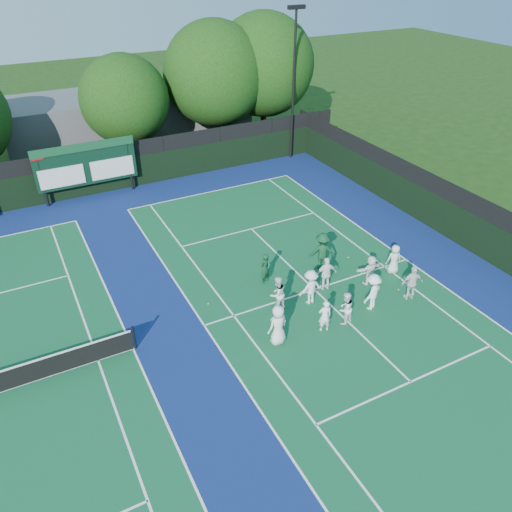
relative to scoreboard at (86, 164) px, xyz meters
name	(u,v)px	position (x,y,z in m)	size (l,w,h in m)	color
ground	(327,301)	(7.01, -15.59, -2.19)	(120.00, 120.00, 0.00)	#19370F
court_apron	(193,329)	(1.01, -14.59, -2.19)	(34.00, 32.00, 0.01)	navy
near_court	(314,289)	(7.01, -14.59, -2.18)	(11.05, 23.85, 0.01)	#10522E
back_fence	(103,172)	(1.01, 0.41, -0.83)	(34.00, 0.08, 3.00)	black
divider_fence_right	(462,221)	(16.01, -14.59, -0.83)	(0.08, 32.00, 3.00)	black
scoreboard	(86,164)	(0.00, 0.00, 0.00)	(6.00, 0.21, 3.55)	black
clubhouse	(130,118)	(5.01, 8.41, -0.19)	(18.00, 6.00, 4.00)	#56565B
light_pole_right	(294,68)	(14.51, 0.11, 4.11)	(1.20, 0.30, 10.12)	black
tree_c	(127,101)	(3.91, 3.99, 2.30)	(5.88, 5.88, 7.58)	black
tree_d	(216,76)	(10.46, 3.99, 3.25)	(7.22, 7.22, 9.24)	black
tree_e	(265,67)	(14.39, 3.99, 3.46)	(7.38, 7.38, 9.53)	black
tennis_ball_0	(326,313)	(6.52, -16.25, -2.16)	(0.07, 0.07, 0.07)	#C7DA19
tennis_ball_1	(348,257)	(10.02, -13.10, -2.16)	(0.07, 0.07, 0.07)	#C7DA19
tennis_ball_2	(399,290)	(10.43, -16.41, -2.16)	(0.07, 0.07, 0.07)	#C7DA19
tennis_ball_3	(208,304)	(2.24, -13.34, -2.16)	(0.07, 0.07, 0.07)	#C7DA19
tennis_ball_4	(331,272)	(8.47, -13.78, -2.16)	(0.07, 0.07, 0.07)	#C7DA19
tennis_ball_5	(351,296)	(8.21, -15.78, -2.16)	(0.07, 0.07, 0.07)	#C7DA19
player_front_0	(278,325)	(3.76, -16.86, -1.30)	(0.87, 0.57, 1.79)	white
player_front_1	(325,316)	(5.81, -17.11, -1.45)	(0.54, 0.36, 1.49)	white
player_front_2	(345,308)	(6.83, -17.11, -1.43)	(0.74, 0.57, 1.51)	white
player_front_3	(372,292)	(8.44, -16.83, -1.33)	(1.12, 0.64, 1.73)	white
player_front_4	(412,283)	(10.44, -17.09, -1.35)	(0.99, 0.41, 1.69)	silver
player_back_0	(277,294)	(4.77, -15.02, -1.36)	(0.81, 0.63, 1.67)	white
player_back_1	(310,287)	(6.30, -15.27, -1.36)	(1.07, 0.62, 1.66)	white
player_back_2	(326,274)	(7.49, -14.73, -1.36)	(0.98, 0.41, 1.67)	white
player_back_3	(370,270)	(9.55, -15.31, -1.45)	(1.38, 0.44, 1.48)	white
player_back_4	(394,259)	(11.13, -15.11, -1.44)	(0.73, 0.48, 1.50)	silver
coach_left	(265,268)	(5.25, -13.01, -1.41)	(0.57, 0.37, 1.57)	#0F3A21
coach_right	(322,251)	(8.26, -13.23, -1.22)	(1.26, 0.72, 1.95)	#103C20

